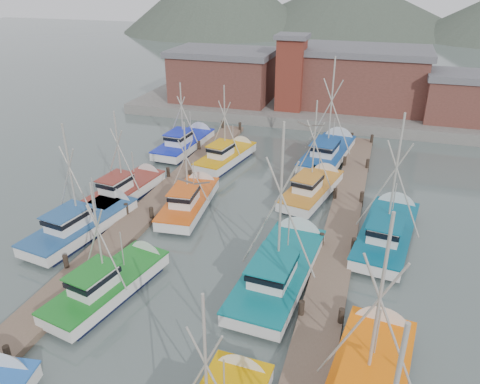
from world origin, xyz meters
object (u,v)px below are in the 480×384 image
(boat_4, at_px, (114,281))
(lookout_tower, at_px, (291,72))
(boat_8, at_px, (191,200))
(boat_12, at_px, (228,155))

(boat_4, bearing_deg, lookout_tower, 97.47)
(lookout_tower, bearing_deg, boat_4, -93.76)
(lookout_tower, height_order, boat_4, lookout_tower)
(boat_4, xyz_separation_m, boat_8, (0.13, 10.65, -0.00))
(lookout_tower, bearing_deg, boat_12, -99.10)
(boat_4, bearing_deg, boat_8, 100.52)
(boat_4, height_order, boat_12, boat_12)
(lookout_tower, distance_m, boat_12, 16.41)
(boat_4, distance_m, boat_12, 20.26)
(lookout_tower, relative_size, boat_4, 0.99)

